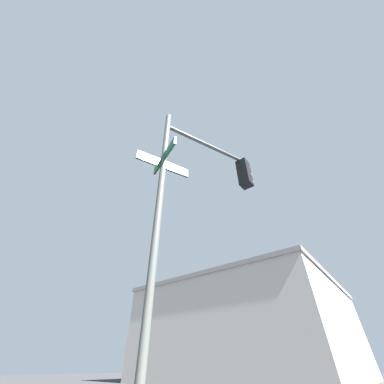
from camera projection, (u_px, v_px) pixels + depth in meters
name	position (u px, v px, depth m)	size (l,w,h in m)	color
traffic_signal_near	(206.00, 188.00, 4.72)	(1.42, 2.81, 6.09)	#474C47
building_stucco	(254.00, 333.00, 25.25)	(19.23, 20.42, 8.47)	#BCB7AD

